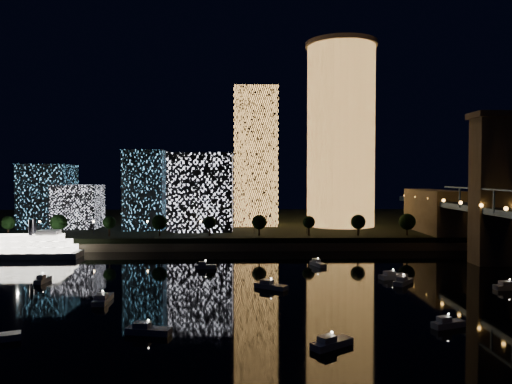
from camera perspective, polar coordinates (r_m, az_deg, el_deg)
ground at (r=116.73m, az=6.80°, el=-12.70°), size 520.00×520.00×0.00m
far_bank at (r=273.58m, az=2.01°, el=-3.68°), size 420.00×160.00×5.00m
seawall at (r=196.44m, az=3.37°, el=-6.22°), size 420.00×6.00×3.00m
tower_cylindrical at (r=243.05m, az=9.66°, el=6.49°), size 34.00×34.00×87.22m
tower_rectangular at (r=244.00m, az=-0.05°, el=4.04°), size 20.92×20.92×66.55m
midrise_blocks at (r=233.74m, az=-13.83°, el=-0.22°), size 97.31×37.10×35.47m
riverboat at (r=197.75m, az=-26.22°, el=-5.74°), size 47.49×11.27×14.22m
motorboats at (r=123.12m, az=1.66°, el=-11.52°), size 129.11×82.86×2.78m
esplanade_trees at (r=200.98m, az=-4.61°, el=-3.47°), size 166.07×6.63×8.81m
street_lamps at (r=207.54m, az=-6.33°, el=-3.70°), size 132.70×0.70×5.65m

